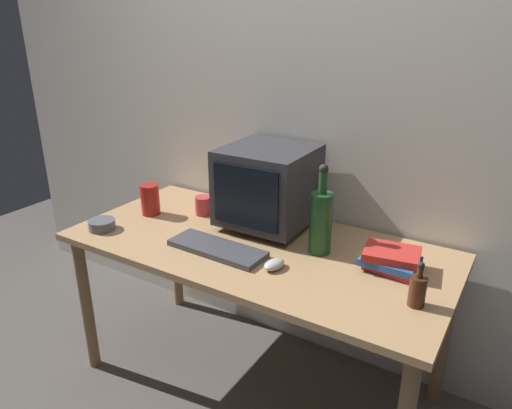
{
  "coord_description": "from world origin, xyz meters",
  "views": [
    {
      "loc": [
        0.96,
        -1.55,
        1.64
      ],
      "look_at": [
        0.0,
        0.0,
        0.92
      ],
      "focal_mm": 33.32,
      "sensor_mm": 36.0,
      "label": 1
    }
  ],
  "objects": [
    {
      "name": "metal_canister",
      "position": [
        -0.61,
        0.01,
        0.81
      ],
      "size": [
        0.09,
        0.09,
        0.15
      ],
      "primitive_type": "cylinder",
      "color": "#A51E19",
      "rests_on": "desk"
    },
    {
      "name": "bottle_tall",
      "position": [
        0.26,
        0.07,
        0.88
      ],
      "size": [
        0.09,
        0.09,
        0.38
      ],
      "color": "#1E4C23",
      "rests_on": "desk"
    },
    {
      "name": "desk",
      "position": [
        0.0,
        0.0,
        0.65
      ],
      "size": [
        1.63,
        0.77,
        0.74
      ],
      "color": "tan",
      "rests_on": "ground"
    },
    {
      "name": "crt_monitor",
      "position": [
        -0.06,
        0.19,
        0.93
      ],
      "size": [
        0.39,
        0.39,
        0.37
      ],
      "color": "#333338",
      "rests_on": "desk"
    },
    {
      "name": "computer_mouse",
      "position": [
        0.17,
        -0.15,
        0.76
      ],
      "size": [
        0.08,
        0.11,
        0.04
      ],
      "primitive_type": "ellipsoid",
      "rotation": [
        0.0,
        0.0,
        -0.18
      ],
      "color": "beige",
      "rests_on": "desk"
    },
    {
      "name": "mug",
      "position": [
        -0.39,
        0.14,
        0.78
      ],
      "size": [
        0.12,
        0.08,
        0.09
      ],
      "color": "#CC383D",
      "rests_on": "desk"
    },
    {
      "name": "keyboard",
      "position": [
        -0.1,
        -0.14,
        0.75
      ],
      "size": [
        0.42,
        0.16,
        0.02
      ],
      "primitive_type": "cube",
      "rotation": [
        0.0,
        0.0,
        -0.03
      ],
      "color": "#3F3F47",
      "rests_on": "desk"
    },
    {
      "name": "bottle_short",
      "position": [
        0.7,
        -0.11,
        0.8
      ],
      "size": [
        0.06,
        0.06,
        0.16
      ],
      "color": "#472314",
      "rests_on": "desk"
    },
    {
      "name": "back_wall",
      "position": [
        0.0,
        0.45,
        1.25
      ],
      "size": [
        4.0,
        0.08,
        2.5
      ],
      "primitive_type": "cube",
      "color": "silver",
      "rests_on": "ground"
    },
    {
      "name": "cd_spindle",
      "position": [
        -0.68,
        -0.24,
        0.76
      ],
      "size": [
        0.12,
        0.12,
        0.04
      ],
      "primitive_type": "cylinder",
      "color": "#595B66",
      "rests_on": "desk"
    },
    {
      "name": "book_stack",
      "position": [
        0.56,
        0.08,
        0.78
      ],
      "size": [
        0.23,
        0.19,
        0.08
      ],
      "color": "red",
      "rests_on": "desk"
    },
    {
      "name": "ground_plane",
      "position": [
        0.0,
        0.0,
        0.0
      ],
      "size": [
        6.0,
        6.0,
        0.0
      ],
      "primitive_type": "plane",
      "color": "#56514C"
    }
  ]
}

